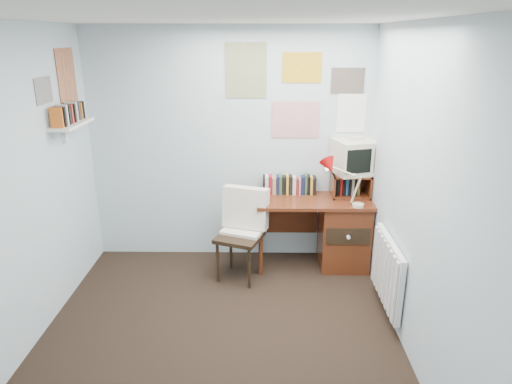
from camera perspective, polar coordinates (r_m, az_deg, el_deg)
ground at (r=3.87m, az=-4.82°, el=-19.15°), size 3.50×3.50×0.00m
back_wall at (r=4.93m, az=-3.32°, el=5.60°), size 3.00×0.02×2.50m
left_wall at (r=3.73m, az=-29.01°, el=-1.27°), size 0.02×3.50×2.50m
right_wall at (r=3.44m, az=20.31°, el=-1.60°), size 0.02×3.50×2.50m
ceiling at (r=3.05m, az=-6.19°, el=20.97°), size 3.00×3.50×0.02m
desk at (r=5.00m, az=10.23°, el=-4.73°), size 1.20×0.55×0.76m
desk_chair at (r=4.63m, az=-2.10°, el=-5.69°), size 0.59×0.58×0.91m
desk_lamp at (r=4.62m, az=12.82°, el=0.63°), size 0.30×0.25×0.42m
tv_riser at (r=4.95m, az=11.71°, el=0.90°), size 0.40×0.30×0.25m
crt_tv at (r=4.89m, az=12.25°, el=4.52°), size 0.50×0.48×0.39m
book_row at (r=4.94m, az=4.35°, el=1.03°), size 0.60×0.14×0.22m
radiator at (r=4.23m, az=16.12°, el=-9.54°), size 0.09×0.80×0.60m
wall_shelf at (r=4.55m, az=-22.05°, el=7.89°), size 0.20×0.62×0.24m
posters_back at (r=4.82m, az=5.08°, el=12.50°), size 1.20×0.01×0.90m
posters_left at (r=4.54m, az=-23.77°, el=12.53°), size 0.01×0.70×0.60m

